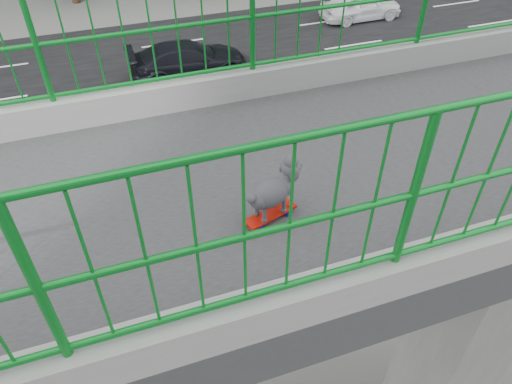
{
  "coord_description": "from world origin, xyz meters",
  "views": [
    {
      "loc": [
        3.04,
        4.49,
        9.63
      ],
      "look_at": [
        0.02,
        5.54,
        6.87
      ],
      "focal_mm": 33.87,
      "sensor_mm": 36.0,
      "label": 1
    }
  ],
  "objects_px": {
    "skateboard": "(270,215)",
    "car_3": "(188,60)",
    "poodle": "(274,189)",
    "car_4": "(361,5)"
  },
  "relations": [
    {
      "from": "skateboard",
      "to": "car_3",
      "type": "relative_size",
      "value": 0.09
    },
    {
      "from": "poodle",
      "to": "car_3",
      "type": "height_order",
      "value": "poodle"
    },
    {
      "from": "car_3",
      "to": "car_4",
      "type": "height_order",
      "value": "car_4"
    },
    {
      "from": "skateboard",
      "to": "car_3",
      "type": "xyz_separation_m",
      "value": [
        -16.1,
        2.49,
        -6.33
      ]
    },
    {
      "from": "skateboard",
      "to": "car_4",
      "type": "xyz_separation_m",
      "value": [
        -19.3,
        12.31,
        -6.33
      ]
    },
    {
      "from": "skateboard",
      "to": "poodle",
      "type": "relative_size",
      "value": 0.92
    },
    {
      "from": "skateboard",
      "to": "car_3",
      "type": "bearing_deg",
      "value": 153.08
    },
    {
      "from": "poodle",
      "to": "car_4",
      "type": "xyz_separation_m",
      "value": [
        -19.29,
        12.28,
        -6.58
      ]
    },
    {
      "from": "skateboard",
      "to": "poodle",
      "type": "distance_m",
      "value": 0.25
    },
    {
      "from": "poodle",
      "to": "car_4",
      "type": "relative_size",
      "value": 0.12
    }
  ]
}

